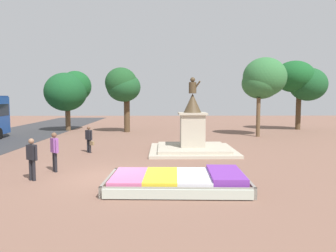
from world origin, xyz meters
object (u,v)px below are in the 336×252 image
(statue_monument, at_px, (192,137))
(pedestrian_crossing_plaza, at_px, (54,149))
(pedestrian_near_planter, at_px, (32,156))
(pedestrian_with_handbag, at_px, (89,138))
(flower_planter, at_px, (180,181))

(statue_monument, distance_m, pedestrian_crossing_plaza, 8.41)
(statue_monument, height_order, pedestrian_crossing_plaza, statue_monument)
(statue_monument, bearing_deg, pedestrian_near_planter, -135.14)
(pedestrian_near_planter, bearing_deg, pedestrian_with_handbag, 83.27)
(pedestrian_near_planter, bearing_deg, flower_planter, -11.16)
(pedestrian_with_handbag, bearing_deg, pedestrian_crossing_plaza, -94.32)
(statue_monument, height_order, pedestrian_near_planter, statue_monument)
(statue_monument, xyz_separation_m, pedestrian_with_handbag, (-6.12, -0.37, -0.02))
(flower_planter, xyz_separation_m, statue_monument, (1.16, 7.98, 0.65))
(flower_planter, relative_size, pedestrian_near_planter, 3.10)
(flower_planter, bearing_deg, pedestrian_crossing_plaza, 153.78)
(flower_planter, bearing_deg, pedestrian_near_planter, 168.84)
(pedestrian_with_handbag, bearing_deg, flower_planter, -56.88)
(flower_planter, xyz_separation_m, pedestrian_with_handbag, (-4.96, 7.60, 0.63))
(flower_planter, distance_m, pedestrian_near_planter, 5.88)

